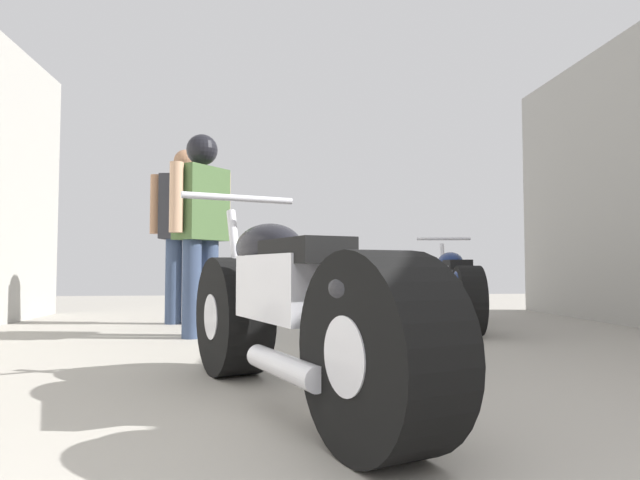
# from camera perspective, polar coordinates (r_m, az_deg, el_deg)

# --- Properties ---
(ground_plane) EXTENTS (15.69, 15.69, 0.00)m
(ground_plane) POSITION_cam_1_polar(r_m,az_deg,el_deg) (3.43, 1.72, -12.45)
(ground_plane) COLOR #9E998E
(motorcycle_maroon_cruiser) EXTENTS (1.00, 1.98, 0.95)m
(motorcycle_maroon_cruiser) POSITION_cam_1_polar(r_m,az_deg,el_deg) (2.23, -3.25, -7.57)
(motorcycle_maroon_cruiser) COLOR black
(motorcycle_maroon_cruiser) RESTS_ON ground_plane
(motorcycle_black_naked) EXTENTS (0.63, 1.91, 0.89)m
(motorcycle_black_naked) POSITION_cam_1_polar(r_m,az_deg,el_deg) (5.29, 14.06, -4.95)
(motorcycle_black_naked) COLOR black
(motorcycle_black_naked) RESTS_ON ground_plane
(mechanic_in_blue) EXTENTS (0.71, 0.30, 1.77)m
(mechanic_in_blue) POSITION_cam_1_polar(r_m,az_deg,el_deg) (5.65, -14.11, 1.57)
(mechanic_in_blue) COLOR #384766
(mechanic_in_blue) RESTS_ON ground_plane
(mechanic_with_helmet) EXTENTS (0.49, 0.58, 1.67)m
(mechanic_with_helmet) POSITION_cam_1_polar(r_m,az_deg,el_deg) (4.57, -12.44, 2.62)
(mechanic_with_helmet) COLOR #384766
(mechanic_with_helmet) RESTS_ON ground_plane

